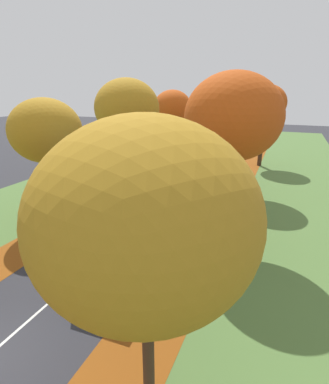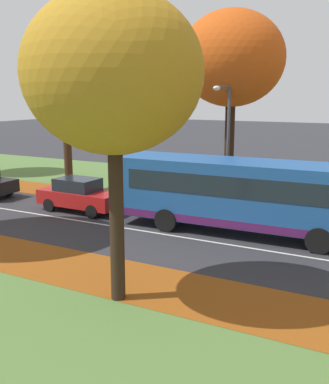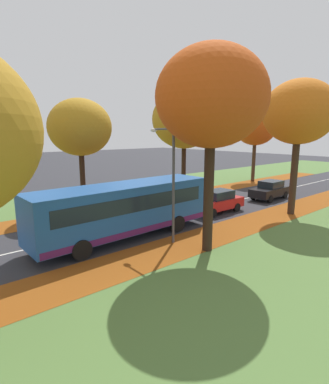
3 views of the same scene
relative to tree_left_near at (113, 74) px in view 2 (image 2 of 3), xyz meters
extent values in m
cube|color=#8C4714|center=(1.21, 3.85, -6.08)|extent=(2.80, 60.00, 0.00)
cube|color=#517538|center=(15.01, 9.85, -6.09)|extent=(12.00, 90.00, 0.01)
cube|color=#8C4714|center=(10.41, 3.85, -6.08)|extent=(2.80, 60.00, 0.00)
cube|color=silver|center=(5.81, 9.85, -6.09)|extent=(0.12, 80.00, 0.01)
cylinder|color=black|center=(0.00, 0.00, -3.89)|extent=(0.40, 0.40, 4.40)
ellipsoid|color=#B27F1E|center=(0.00, 0.00, 0.03)|extent=(4.60, 4.60, 4.14)
cylinder|color=black|center=(11.67, 0.99, -3.40)|extent=(0.48, 0.48, 5.38)
ellipsoid|color=#C64C14|center=(11.67, 0.99, 1.20)|extent=(5.09, 5.09, 4.59)
cylinder|color=#382619|center=(10.96, 10.72, -3.44)|extent=(0.48, 0.48, 5.30)
ellipsoid|color=orange|center=(10.96, 10.72, 1.02)|extent=(4.82, 4.82, 4.34)
cylinder|color=#47474C|center=(9.81, 0.40, -3.09)|extent=(0.14, 0.14, 6.00)
cylinder|color=#47474C|center=(9.01, 0.40, -0.19)|extent=(1.60, 0.10, 0.10)
ellipsoid|color=silver|center=(8.21, 0.40, -0.24)|extent=(0.44, 0.28, 0.20)
cube|color=#1E5199|center=(7.51, -1.09, -4.36)|extent=(2.79, 10.47, 2.50)
cube|color=#19232D|center=(7.51, -1.09, -3.96)|extent=(2.80, 9.22, 0.80)
cube|color=#4C1951|center=(7.51, -1.09, -5.43)|extent=(2.81, 10.26, 0.32)
cylinder|color=black|center=(8.78, -4.28, -5.61)|extent=(0.33, 0.97, 0.96)
cylinder|color=black|center=(6.41, -4.34, -5.61)|extent=(0.33, 0.97, 0.96)
cylinder|color=black|center=(8.61, 1.81, -5.61)|extent=(0.33, 0.97, 0.96)
cylinder|color=black|center=(6.24, 1.74, -5.61)|extent=(0.33, 0.97, 0.96)
cube|color=#B21919|center=(7.25, 6.96, -5.42)|extent=(1.80, 4.24, 0.70)
cube|color=#19232D|center=(7.25, 7.11, -4.77)|extent=(1.49, 2.05, 0.60)
cylinder|color=black|center=(8.00, 5.64, -5.77)|extent=(0.23, 0.64, 0.64)
cylinder|color=black|center=(6.43, 5.68, -5.77)|extent=(0.23, 0.64, 0.64)
cylinder|color=black|center=(8.06, 8.25, -5.77)|extent=(0.23, 0.64, 0.64)
cylinder|color=black|center=(6.49, 8.28, -5.77)|extent=(0.23, 0.64, 0.64)
cylinder|color=black|center=(8.10, 12.74, -5.77)|extent=(0.24, 0.65, 0.64)
camera|label=1|loc=(14.37, -15.11, 2.55)|focal=28.00mm
camera|label=2|loc=(-9.72, -6.55, -0.51)|focal=42.00mm
camera|label=3|loc=(21.03, -9.65, -0.42)|focal=28.00mm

